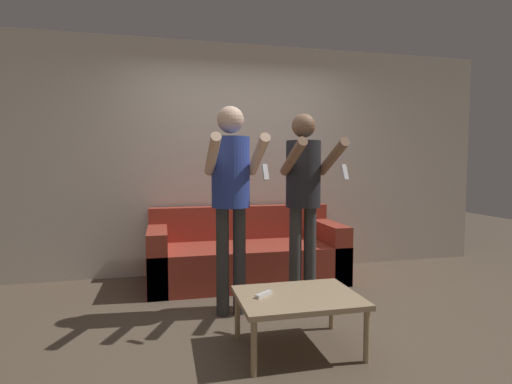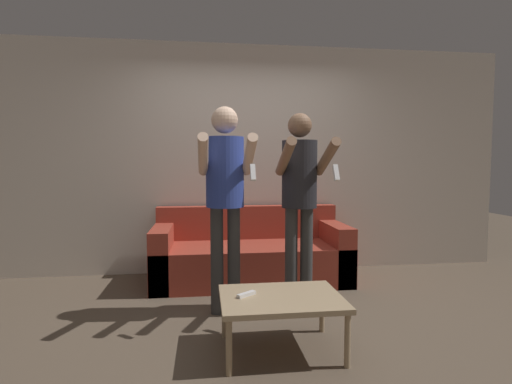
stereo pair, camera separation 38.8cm
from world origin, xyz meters
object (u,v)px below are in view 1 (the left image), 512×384
couch (246,256)px  coffee_table (298,300)px  remote_on_table (264,294)px  person_standing_left (231,185)px  person_standing_right (304,189)px

couch → coffee_table: bearing=-89.5°
remote_on_table → person_standing_left: bearing=98.2°
couch → remote_on_table: couch is taller
couch → coffee_table: 1.69m
person_standing_right → remote_on_table: 1.12m
remote_on_table → coffee_table: bearing=-7.3°
couch → remote_on_table: bearing=-97.6°
coffee_table → remote_on_table: (-0.24, 0.03, 0.05)m
person_standing_right → coffee_table: (-0.31, -0.75, -0.73)m
person_standing_left → remote_on_table: person_standing_left is taller
person_standing_right → couch: bearing=108.9°
person_standing_right → person_standing_left: bearing=179.9°
couch → person_standing_left: 1.31m
person_standing_left → coffee_table: size_ratio=2.13×
couch → person_standing_right: person_standing_right is taller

